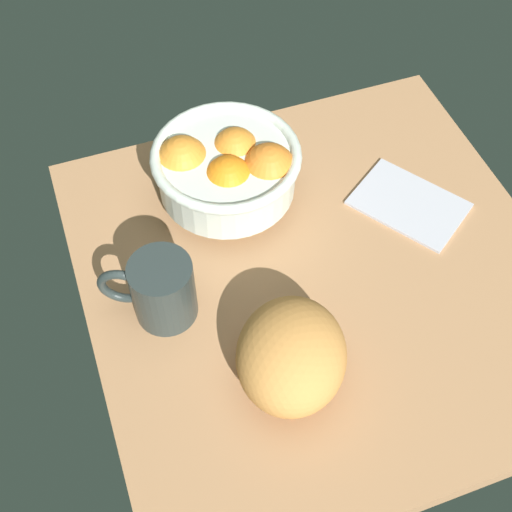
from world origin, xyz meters
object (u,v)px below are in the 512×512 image
at_px(fruit_bowl, 227,168).
at_px(mug, 160,290).
at_px(napkin_folded, 409,203).
at_px(bread_loaf, 291,355).

relative_size(fruit_bowl, mug, 1.76).
height_order(napkin_folded, mug, mug).
distance_m(bread_loaf, mug, 0.19).
relative_size(napkin_folded, mug, 1.30).
xyz_separation_m(fruit_bowl, napkin_folded, (0.11, 0.25, -0.06)).
height_order(fruit_bowl, mug, fruit_bowl).
bearing_deg(mug, napkin_folded, 97.93).
height_order(fruit_bowl, napkin_folded, fruit_bowl).
distance_m(fruit_bowl, napkin_folded, 0.28).
height_order(bread_loaf, napkin_folded, bread_loaf).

